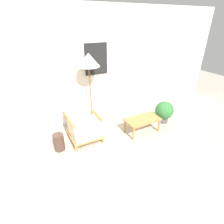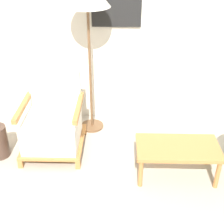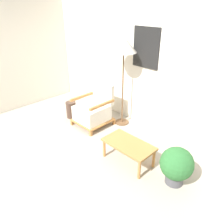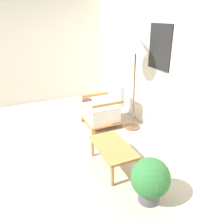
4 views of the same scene
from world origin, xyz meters
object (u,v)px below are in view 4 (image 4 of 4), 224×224
coffee_table (113,148)px  floor_lamp (136,46)px  armchair (103,110)px  vase (87,107)px  potted_plant (150,179)px

coffee_table → floor_lamp: bearing=136.8°
armchair → vase: bearing=-166.1°
vase → potted_plant: potted_plant is taller
armchair → potted_plant: bearing=-8.0°
potted_plant → coffee_table: bearing=-171.6°
armchair → floor_lamp: size_ratio=0.48×
armchair → floor_lamp: 1.37m
floor_lamp → vase: bearing=-148.3°
potted_plant → armchair: bearing=172.0°
coffee_table → vase: 1.90m
coffee_table → armchair: bearing=162.7°
armchair → coffee_table: 1.35m
floor_lamp → potted_plant: size_ratio=3.12×
coffee_table → potted_plant: size_ratio=1.43×
armchair → vase: armchair is taller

